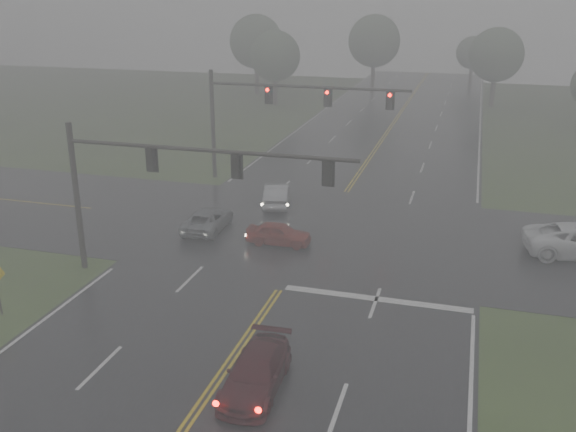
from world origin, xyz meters
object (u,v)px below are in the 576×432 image
(sedan_red, at_px, (279,244))
(sedan_silver, at_px, (277,205))
(car_grey, at_px, (208,230))
(signal_gantry_far, at_px, (271,106))
(signal_gantry_near, at_px, (155,174))
(sedan_maroon, at_px, (256,389))

(sedan_red, distance_m, sedan_silver, 6.79)
(car_grey, bearing_deg, sedan_red, 165.76)
(signal_gantry_far, bearing_deg, signal_gantry_near, -90.34)
(sedan_maroon, bearing_deg, sedan_silver, 102.58)
(signal_gantry_far, bearing_deg, sedan_red, -70.51)
(signal_gantry_near, bearing_deg, sedan_red, 53.64)
(sedan_red, bearing_deg, sedan_silver, 16.32)
(sedan_maroon, relative_size, car_grey, 1.01)
(sedan_red, xyz_separation_m, signal_gantry_near, (-4.18, -5.68, 5.21))
(sedan_silver, bearing_deg, signal_gantry_far, -81.65)
(signal_gantry_far, bearing_deg, car_grey, -92.88)
(sedan_silver, bearing_deg, sedan_maroon, 91.88)
(sedan_red, height_order, car_grey, car_grey)
(sedan_maroon, distance_m, car_grey, 16.17)
(sedan_red, relative_size, signal_gantry_far, 0.25)
(sedan_red, height_order, sedan_silver, sedan_silver)
(sedan_red, xyz_separation_m, car_grey, (-4.61, 0.97, 0.00))
(sedan_red, height_order, signal_gantry_near, signal_gantry_near)
(sedan_maroon, bearing_deg, signal_gantry_near, 132.06)
(sedan_silver, distance_m, car_grey, 6.04)
(sedan_maroon, bearing_deg, car_grey, 116.41)
(sedan_silver, height_order, signal_gantry_near, signal_gantry_near)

